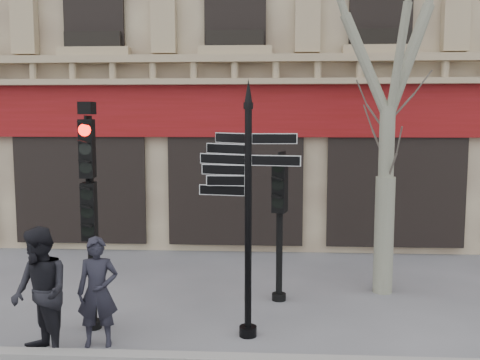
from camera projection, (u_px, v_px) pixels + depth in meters
The scene contains 7 objects.
ground at pixel (216, 325), 8.82m from camera, with size 80.00×80.00×0.00m, color #58585C.
kerb at pixel (206, 359), 7.43m from camera, with size 80.00×0.25×0.12m, color gray.
fingerpost at pixel (248, 166), 8.09m from camera, with size 2.15×2.15×3.99m.
traffic_signal_main at pixel (89, 188), 8.44m from camera, with size 0.44×0.34×3.65m.
traffic_signal_secondary at pixel (280, 200), 9.84m from camera, with size 0.52×0.43×2.73m.
pedestrian_a at pixel (98, 292), 7.95m from camera, with size 0.60×0.40×1.66m, color black.
pedestrian_b at pixel (40, 293), 7.56m from camera, with size 0.91×0.71×1.87m, color black.
Camera 1 is at (0.88, -8.46, 3.38)m, focal length 40.00 mm.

